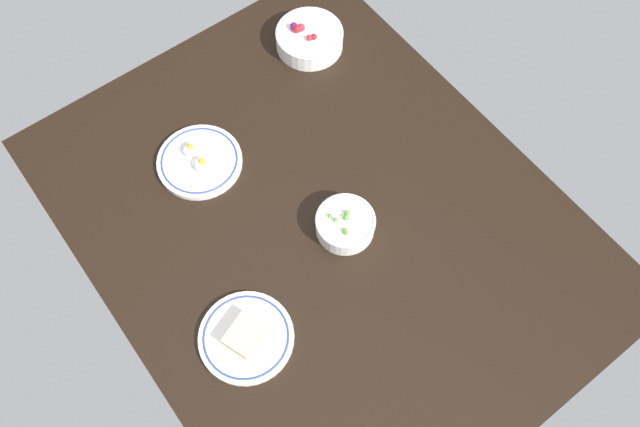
{
  "coord_description": "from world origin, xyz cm",
  "views": [
    {
      "loc": [
        54.57,
        -41.18,
        142.42
      ],
      "look_at": [
        0.0,
        0.0,
        6.0
      ],
      "focal_mm": 37.38,
      "sensor_mm": 36.0,
      "label": 1
    }
  ],
  "objects": [
    {
      "name": "dining_table",
      "position": [
        0.0,
        0.0,
        2.0
      ],
      "size": [
        127.89,
        100.22,
        4.0
      ],
      "primitive_type": "cube",
      "color": "black",
      "rests_on": "ground"
    },
    {
      "name": "plate_eggs",
      "position": [
        -29.14,
        -14.35,
        5.07
      ],
      "size": [
        20.54,
        20.54,
        4.63
      ],
      "color": "white",
      "rests_on": "dining_table"
    },
    {
      "name": "bowl_berries",
      "position": [
        -42.56,
        28.59,
        6.83
      ],
      "size": [
        17.8,
        17.8,
        6.98
      ],
      "color": "white",
      "rests_on": "dining_table"
    },
    {
      "name": "bowl_peas",
      "position": [
        5.83,
        2.77,
        6.66
      ],
      "size": [
        13.74,
        13.74,
        5.96
      ],
      "color": "white",
      "rests_on": "dining_table"
    },
    {
      "name": "plate_sandwich",
      "position": [
        13.53,
        -29.79,
        5.19
      ],
      "size": [
        20.37,
        20.37,
        4.47
      ],
      "color": "white",
      "rests_on": "dining_table"
    }
  ]
}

